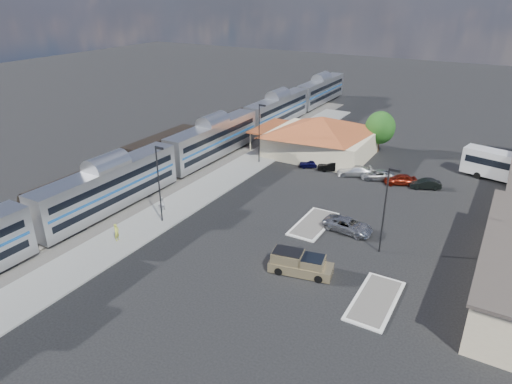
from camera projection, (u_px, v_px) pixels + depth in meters
The scene contains 23 objects.
ground at pixel (273, 223), 51.17m from camera, with size 280.00×280.00×0.00m, color black.
railbed at pixel (173, 167), 67.07m from camera, with size 16.00×100.00×0.12m, color #4C4944.
platform at pixel (216, 183), 61.37m from camera, with size 5.50×92.00×0.18m, color gray.
passenger_train at pixel (214, 141), 69.52m from camera, with size 3.00×104.00×5.55m.
freight_cars at pixel (163, 149), 68.76m from camera, with size 2.80×46.00×4.00m.
station_depot at pixel (320, 136), 70.93m from camera, with size 18.35×12.24×6.20m.
traffic_island_south at pixel (313, 224), 50.88m from camera, with size 3.30×7.50×0.21m.
traffic_island_north at pixel (375, 300), 38.41m from camera, with size 3.30×7.50×0.21m.
lamp_plat_s at pixel (159, 178), 49.24m from camera, with size 1.08×0.25×9.00m.
lamp_plat_n at pixel (260, 129), 66.61m from camera, with size 1.08×0.25×9.00m.
lamp_lot at pixel (386, 204), 43.46m from camera, with size 1.08×0.25×9.00m.
tree_depot at pixel (380, 128), 71.84m from camera, with size 4.71×4.71×6.63m.
pickup_truck at pixel (301, 264), 41.88m from camera, with size 6.11×3.18×2.01m.
suv at pixel (348, 225), 49.17m from camera, with size 2.49×5.40×1.50m, color #9B9CA2.
coach_bus at pixel (512, 167), 60.82m from camera, with size 12.69×5.34×3.98m.
person_a at pixel (117, 232), 47.03m from camera, with size 0.69×0.45×1.88m, color gold.
person_b at pixel (161, 204), 53.40m from camera, with size 0.83×0.65×1.71m, color silver.
parked_car_a at pixel (312, 163), 66.92m from camera, with size 1.50×3.73×1.27m, color #0C0B3A.
parked_car_b at pixel (333, 166), 65.64m from camera, with size 1.59×4.56×1.50m, color black.
parked_car_c at pixel (354, 171), 63.96m from camera, with size 1.95×4.79×1.39m, color silver.
parked_car_d at pixel (377, 175), 62.76m from camera, with size 2.13×4.61×1.28m, color gray.
parked_car_e at pixel (400, 179), 61.03m from camera, with size 1.69×4.21×1.43m, color maroon.
parked_car_f at pixel (425, 184), 59.82m from camera, with size 1.38×3.96×1.30m, color black.
Camera 1 is at (21.00, -40.14, 24.13)m, focal length 32.00 mm.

